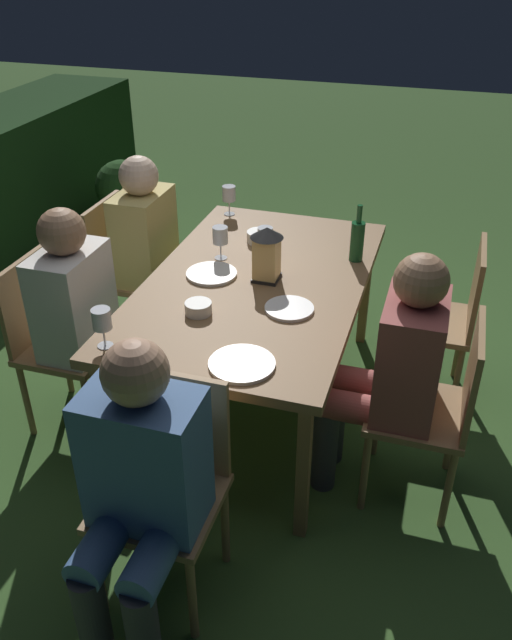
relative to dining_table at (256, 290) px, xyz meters
name	(u,v)px	position (x,y,z in m)	size (l,w,h in m)	color
ground_plane	(256,403)	(0.00, 0.00, -0.68)	(16.00, 16.00, 0.00)	#385B28
dining_table	(256,290)	(0.00, 0.00, 0.00)	(1.68, 1.00, 0.74)	olive
chair_head_near	(167,479)	(-1.09, 0.00, -0.20)	(0.40, 0.42, 0.87)	#937047
person_in_blue	(139,487)	(-1.28, 0.00, -0.05)	(0.48, 0.38, 1.15)	#426699
chair_side_left_b	(447,315)	(0.38, -0.89, -0.20)	(0.42, 0.40, 0.87)	#937047
chair_side_right_b	(127,268)	(0.38, 0.89, -0.20)	(0.42, 0.40, 0.87)	#937047
person_in_mustard	(156,248)	(0.38, 0.70, -0.05)	(0.38, 0.47, 1.15)	tan
chair_side_left_a	(436,405)	(-0.38, -0.89, -0.20)	(0.42, 0.40, 0.87)	#937047
person_in_rust	(392,367)	(-0.38, -0.70, -0.05)	(0.38, 0.47, 1.15)	#9E4C47
chair_side_right_a	(55,336)	(-0.38, 0.89, -0.20)	(0.42, 0.40, 0.87)	#937047
person_in_cream	(87,315)	(-0.38, 0.70, -0.05)	(0.38, 0.47, 1.15)	white
lantern_centerpiece	(267,251)	(0.02, -0.04, 0.20)	(0.15, 0.15, 0.27)	black
green_bottle_on_table	(357,240)	(0.35, -0.41, 0.16)	(0.07, 0.07, 0.29)	#195128
wine_glass_a	(102,321)	(-0.71, 0.41, 0.17)	(0.08, 0.08, 0.17)	silver
wine_glass_b	(229,195)	(0.73, 0.39, 0.17)	(0.08, 0.08, 0.17)	silver
wine_glass_c	(265,237)	(0.23, 0.02, 0.17)	(0.08, 0.08, 0.17)	silver
wine_glass_d	(220,237)	(0.17, 0.24, 0.17)	(0.08, 0.08, 0.17)	silver
plate_a	(289,309)	(-0.22, -0.22, 0.06)	(0.22, 0.22, 0.01)	white
plate_b	(242,364)	(-0.68, -0.15, 0.06)	(0.26, 0.26, 0.01)	white
plate_c	(212,274)	(-0.01, 0.22, 0.06)	(0.24, 0.24, 0.01)	silver
bowl_olives	(198,308)	(-0.36, 0.15, 0.08)	(0.12, 0.12, 0.05)	silver
bowl_bread	(259,236)	(0.42, 0.11, 0.08)	(0.13, 0.13, 0.06)	silver
potted_plant_by_hedge	(123,195)	(1.68, 1.59, -0.31)	(0.41, 0.41, 0.65)	brown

